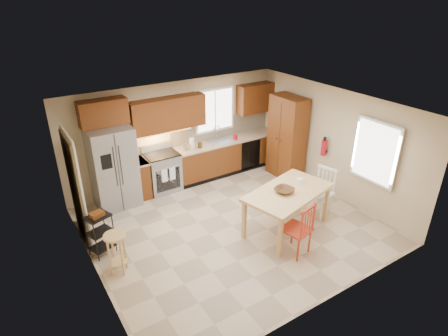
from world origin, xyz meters
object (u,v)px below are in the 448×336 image
bar_stool (117,253)px  utility_cart (100,234)px  refrigerator (114,168)px  dining_table (287,211)px  chair_white (320,193)px  chair_red (296,228)px  fire_extinguisher (324,148)px  range_stove (163,172)px  soap_bottle (235,136)px  table_bowl (284,193)px  table_jar (300,182)px  pantry (287,138)px

bar_stool → utility_cart: utility_cart is taller
refrigerator → dining_table: size_ratio=1.02×
dining_table → chair_white: chair_white is taller
chair_white → utility_cart: (-4.30, 1.19, -0.11)m
chair_red → fire_extinguisher: bearing=20.7°
range_stove → utility_cart: size_ratio=1.10×
refrigerator → soap_bottle: bearing=-0.5°
refrigerator → utility_cart: 1.82m
fire_extinguisher → utility_cart: fire_extinguisher is taller
dining_table → table_bowl: 0.46m
refrigerator → bar_stool: bearing=-107.8°
table_bowl → bar_stool: 3.24m
table_bowl → soap_bottle: bearing=75.1°
table_jar → fire_extinguisher: bearing=27.0°
dining_table → pantry: bearing=35.9°
table_bowl → chair_red: bearing=-110.2°
range_stove → soap_bottle: size_ratio=4.82×
fire_extinguisher → utility_cart: (-5.13, 0.42, -0.68)m
refrigerator → chair_red: refrigerator is taller
refrigerator → fire_extinguisher: 4.76m
pantry → bar_stool: 5.05m
bar_stool → fire_extinguisher: bearing=-6.3°
pantry → bar_stool: bearing=-165.0°
fire_extinguisher → table_jar: bearing=-153.0°
fire_extinguisher → range_stove: bearing=147.4°
dining_table → chair_red: chair_red is taller
pantry → utility_cart: pantry is taller
utility_cart → chair_white: bearing=-33.6°
table_bowl → range_stove: bearing=114.4°
chair_red → range_stove: bearing=92.8°
chair_white → table_jar: (-0.56, 0.06, 0.39)m
utility_cart → fire_extinguisher: bearing=-22.8°
range_stove → chair_red: 3.66m
chair_red → dining_table: bearing=47.8°
dining_table → bar_stool: (-3.27, 0.57, -0.05)m
soap_bottle → chair_red: bearing=-105.9°
chair_white → utility_cart: chair_white is taller
pantry → dining_table: 2.52m
soap_bottle → bar_stool: bearing=-150.6°
soap_bottle → table_jar: soap_bottle is taller
range_stove → fire_extinguisher: (3.18, -2.04, 0.64)m
chair_white → refrigerator: bearing=38.0°
refrigerator → pantry: size_ratio=0.87×
table_bowl → bar_stool: (-3.15, 0.57, -0.50)m
table_bowl → utility_cart: size_ratio=0.43×
range_stove → dining_table: bearing=-63.8°
chair_red → chair_white: bearing=14.4°
chair_white → table_bowl: (-1.06, -0.05, 0.36)m
utility_cart → bar_stool: bearing=-100.4°
chair_white → table_jar: 0.69m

